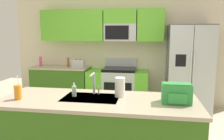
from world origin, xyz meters
TOP-DOWN VIEW (x-y plane):
  - kitchen_wall_unit at (-0.14, 2.08)m, footprint 5.20×0.43m
  - back_counter at (-1.40, 1.80)m, footprint 1.33×0.63m
  - range_oven at (-0.05, 1.80)m, footprint 1.36×0.61m
  - refrigerator at (1.48, 1.73)m, footprint 0.90×0.76m
  - island_counter at (0.04, -0.64)m, footprint 2.36×0.88m
  - toaster at (-0.95, 1.75)m, footprint 0.28×0.16m
  - pepper_mill at (-1.21, 1.80)m, footprint 0.05×0.05m
  - bottle_pink at (-1.90, 1.81)m, footprint 0.06×0.06m
  - sink_faucet at (-0.05, -0.45)m, footprint 0.08×0.21m
  - drink_cup_orange at (-0.89, -0.79)m, footprint 0.08×0.08m
  - soap_dispenser at (-0.28, -0.56)m, footprint 0.06×0.06m
  - paper_towel_roll at (0.28, -0.49)m, footprint 0.12×0.12m
  - backpack at (0.94, -0.65)m, footprint 0.32×0.22m

SIDE VIEW (x-z plane):
  - range_oven at x=-0.05m, z-range -0.11..0.99m
  - back_counter at x=-1.40m, z-range 0.00..0.90m
  - island_counter at x=0.04m, z-range 0.00..0.90m
  - refrigerator at x=1.48m, z-range 0.00..1.85m
  - soap_dispenser at x=-0.28m, z-range 0.88..1.05m
  - drink_cup_orange at x=-0.89m, z-range 0.84..1.13m
  - toaster at x=-0.95m, z-range 0.90..1.08m
  - pepper_mill at x=-1.21m, z-range 0.90..1.12m
  - bottle_pink at x=-1.90m, z-range 0.90..1.13m
  - backpack at x=0.94m, z-range 0.90..1.13m
  - paper_towel_roll at x=0.28m, z-range 0.90..1.14m
  - sink_faucet at x=-0.05m, z-range 0.93..1.21m
  - kitchen_wall_unit at x=-0.14m, z-range 0.17..2.77m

